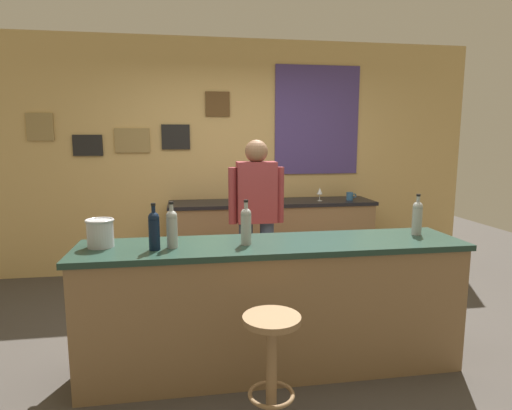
% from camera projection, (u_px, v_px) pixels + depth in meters
% --- Properties ---
extents(ground_plane, '(10.00, 10.00, 0.00)m').
position_uv_depth(ground_plane, '(263.00, 340.00, 3.49)').
color(ground_plane, '#423D38').
extents(back_wall, '(6.00, 0.09, 2.80)m').
position_uv_depth(back_wall, '(236.00, 156.00, 5.25)').
color(back_wall, tan).
rests_on(back_wall, ground_plane).
extents(bar_counter, '(2.67, 0.60, 0.92)m').
position_uv_depth(bar_counter, '(273.00, 305.00, 3.03)').
color(bar_counter, olive).
rests_on(bar_counter, ground_plane).
extents(side_counter, '(2.41, 0.56, 0.90)m').
position_uv_depth(side_counter, '(272.00, 238.00, 5.09)').
color(side_counter, olive).
rests_on(side_counter, ground_plane).
extents(bartender, '(0.52, 0.21, 1.62)m').
position_uv_depth(bartender, '(256.00, 214.00, 3.97)').
color(bartender, '#384766').
rests_on(bartender, ground_plane).
extents(bar_stool, '(0.32, 0.32, 0.68)m').
position_uv_depth(bar_stool, '(272.00, 354.00, 2.35)').
color(bar_stool, olive).
rests_on(bar_stool, ground_plane).
extents(wine_bottle_a, '(0.07, 0.07, 0.31)m').
position_uv_depth(wine_bottle_a, '(154.00, 229.00, 2.74)').
color(wine_bottle_a, black).
rests_on(wine_bottle_a, bar_counter).
extents(wine_bottle_b, '(0.07, 0.07, 0.31)m').
position_uv_depth(wine_bottle_b, '(172.00, 227.00, 2.79)').
color(wine_bottle_b, '#999E99').
rests_on(wine_bottle_b, bar_counter).
extents(wine_bottle_c, '(0.07, 0.07, 0.31)m').
position_uv_depth(wine_bottle_c, '(246.00, 225.00, 2.88)').
color(wine_bottle_c, '#999E99').
rests_on(wine_bottle_c, bar_counter).
extents(wine_bottle_d, '(0.07, 0.07, 0.31)m').
position_uv_depth(wine_bottle_d, '(417.00, 217.00, 3.17)').
color(wine_bottle_d, '#999E99').
rests_on(wine_bottle_d, bar_counter).
extents(ice_bucket, '(0.19, 0.19, 0.19)m').
position_uv_depth(ice_bucket, '(100.00, 232.00, 2.82)').
color(ice_bucket, '#B7BABF').
rests_on(ice_bucket, bar_counter).
extents(wine_glass_a, '(0.07, 0.07, 0.16)m').
position_uv_depth(wine_glass_a, '(280.00, 191.00, 5.09)').
color(wine_glass_a, silver).
rests_on(wine_glass_a, side_counter).
extents(wine_glass_b, '(0.07, 0.07, 0.16)m').
position_uv_depth(wine_glass_b, '(320.00, 192.00, 5.03)').
color(wine_glass_b, silver).
rests_on(wine_glass_b, side_counter).
extents(coffee_mug, '(0.12, 0.08, 0.09)m').
position_uv_depth(coffee_mug, '(350.00, 196.00, 5.09)').
color(coffee_mug, '#336699').
rests_on(coffee_mug, side_counter).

